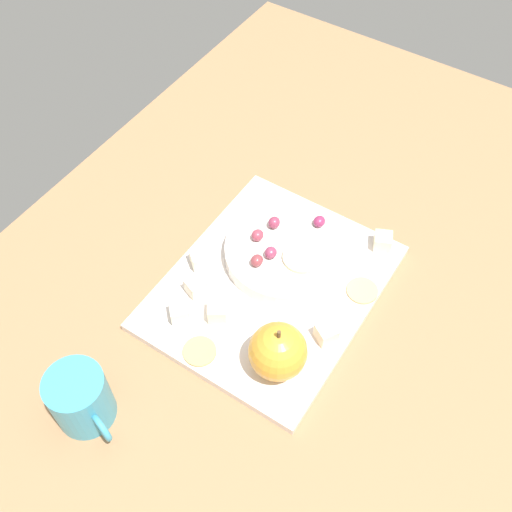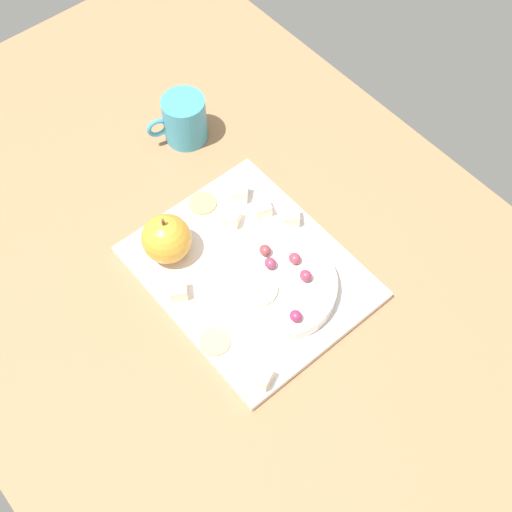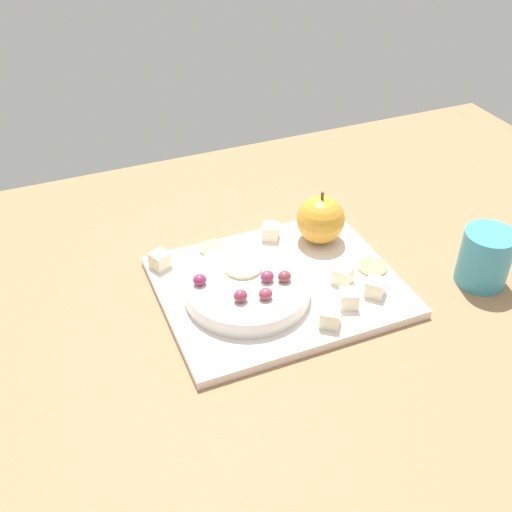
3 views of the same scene
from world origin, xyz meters
The scene contains 20 objects.
table centered at (0.00, 0.00, 1.56)cm, with size 140.16×89.95×3.13cm, color #9A704B.
platter centered at (-3.56, -2.22, 3.82)cm, with size 35.36×28.67×1.39cm, color silver.
serving_dish centered at (-9.05, -3.19, 5.82)cm, with size 18.53×18.53×2.60cm, color white.
apple_whole centered at (7.33, 5.53, 8.48)cm, with size 7.93×7.93×7.93cm, color gold.
apple_stem centered at (7.33, 5.53, 13.04)cm, with size 0.50×0.50×1.20cm, color brown.
cheese_cube_0 centered at (8.40, -10.18, 5.84)cm, with size 2.64×2.64×2.64cm, color #F9F1CD.
cheese_cube_1 centered at (3.55, -10.89, 5.84)cm, with size 2.64×2.64×2.64cm, color #F5E8CB.
cheese_cube_2 centered at (-19.01, 8.43, 5.84)cm, with size 2.64×2.64×2.64cm, color #F9F0C8.
cheese_cube_3 centered at (0.41, 9.01, 5.84)cm, with size 2.64×2.64×2.64cm, color #F9E3C1.
cheese_cube_4 centered at (5.36, -5.81, 5.84)cm, with size 2.64×2.64×2.64cm, color #F8EEC1.
cheese_cube_5 centered at (-0.83, -13.38, 5.84)cm, with size 2.64×2.64×2.64cm, color #F4EFCE.
cracker_0 centered at (-9.84, 9.73, 4.72)cm, with size 4.70×4.70×0.40cm, color tan.
cracker_1 centered at (11.44, -4.55, 4.72)cm, with size 4.70×4.70×0.40cm, color tan.
grape_0 centered at (-3.99, -5.09, 7.97)cm, with size 1.99×1.79×1.70cm, color brown.
grape_1 centered at (-15.56, -1.10, 7.93)cm, with size 1.99×1.79×1.63cm, color #912C56.
grape_2 centered at (-6.32, -4.15, 7.98)cm, with size 1.99×1.79×1.72cm, color #913655.
grape_3 centered at (-8.06, -7.62, 7.95)cm, with size 1.99×1.79×1.68cm, color #9A3A4C.
grape_4 centered at (-11.49, -6.78, 8.04)cm, with size 1.99×1.79×1.85cm, color #933550.
apple_slice_0 centered at (-8.43, -0.04, 7.42)cm, with size 5.77×5.77×0.60cm, color beige.
cup centered at (26.21, -12.09, 7.59)cm, with size 7.71×10.73×8.93cm.
Camera 2 is at (-47.35, 33.39, 99.56)cm, focal length 49.03 mm.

